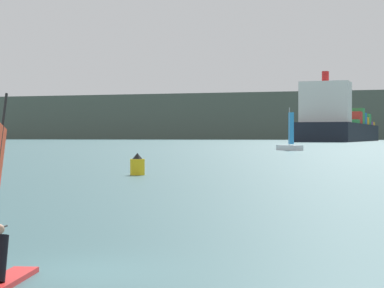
# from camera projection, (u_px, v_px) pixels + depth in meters

# --- Properties ---
(ground_plane) EXTENTS (4000.00, 4000.00, 0.00)m
(ground_plane) POSITION_uv_depth(u_px,v_px,m) (84.00, 272.00, 16.73)
(ground_plane) COLOR #386066
(cargo_ship) EXTENTS (47.59, 162.18, 40.32)m
(cargo_ship) POSITION_uv_depth(u_px,v_px,m) (340.00, 127.00, 457.50)
(cargo_ship) COLOR black
(cargo_ship) RESTS_ON ground_plane
(distant_headland) EXTENTS (854.36, 429.19, 47.28)m
(distant_headland) POSITION_uv_depth(u_px,v_px,m) (375.00, 120.00, 864.03)
(distant_headland) COLOR #4C564C
(distant_headland) RESTS_ON ground_plane
(channel_buoy) EXTENTS (1.21, 1.21, 1.83)m
(channel_buoy) POSITION_uv_depth(u_px,v_px,m) (137.00, 165.00, 58.53)
(channel_buoy) COLOR yellow
(channel_buoy) RESTS_ON ground_plane
(small_sailboat) EXTENTS (6.96, 8.64, 9.75)m
(small_sailboat) POSITION_uv_depth(u_px,v_px,m) (289.00, 146.00, 161.28)
(small_sailboat) COLOR white
(small_sailboat) RESTS_ON ground_plane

